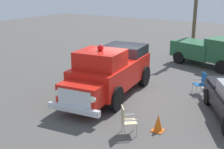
% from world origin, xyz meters
% --- Properties ---
extents(ground_plane, '(60.00, 60.00, 0.00)m').
position_xyz_m(ground_plane, '(0.00, 0.00, 0.00)').
color(ground_plane, '#514F4C').
extents(vintage_fire_truck, '(2.95, 6.17, 2.59)m').
position_xyz_m(vintage_fire_truck, '(0.64, 0.52, 1.20)').
color(vintage_fire_truck, black).
rests_on(vintage_fire_truck, ground).
extents(parked_pickup, '(5.12, 3.11, 1.90)m').
position_xyz_m(parked_pickup, '(-1.86, -7.24, 0.99)').
color(parked_pickup, black).
rests_on(parked_pickup, ground).
extents(lawn_chair_by_car, '(0.69, 0.69, 1.02)m').
position_xyz_m(lawn_chair_by_car, '(-2.94, -2.03, 0.59)').
color(lawn_chair_by_car, '#B7BABF').
rests_on(lawn_chair_by_car, ground).
extents(lawn_chair_spare, '(0.69, 0.69, 1.02)m').
position_xyz_m(lawn_chair_spare, '(-1.92, 3.47, 0.59)').
color(lawn_chair_spare, '#B7BABF').
rests_on(lawn_chair_spare, ground).
extents(traffic_cone, '(0.40, 0.40, 0.64)m').
position_xyz_m(traffic_cone, '(-2.79, 2.67, 0.31)').
color(traffic_cone, orange).
rests_on(traffic_cone, ground).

